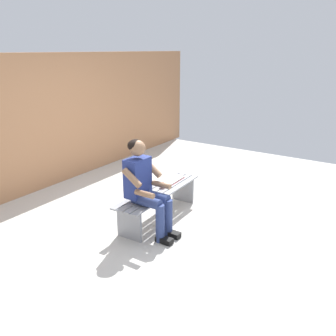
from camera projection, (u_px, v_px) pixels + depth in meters
ground_plane at (184, 279)px, 3.70m from camera, size 10.00×7.00×0.04m
brick_wall at (14, 127)px, 5.50m from camera, size 9.50×0.24×2.22m
bench_near at (159, 197)px, 4.90m from camera, size 1.62×0.46×0.42m
person_seated at (145, 184)px, 4.39m from camera, size 0.50×0.69×1.23m
apple at (163, 185)px, 4.93m from camera, size 0.09×0.09×0.09m
book_open at (173, 180)px, 5.20m from camera, size 0.42×0.17×0.02m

